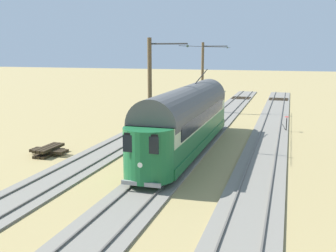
% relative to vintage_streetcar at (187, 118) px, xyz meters
% --- Properties ---
extents(ground_plane, '(220.00, 220.00, 0.00)m').
position_rel_vintage_streetcar_xyz_m(ground_plane, '(0.00, 0.57, -2.26)').
color(ground_plane, '#9E8956').
extents(track_streetcar_siding, '(2.80, 80.00, 0.18)m').
position_rel_vintage_streetcar_xyz_m(track_streetcar_siding, '(-5.02, 0.26, -2.21)').
color(track_streetcar_siding, slate).
rests_on(track_streetcar_siding, ground).
extents(track_adjacent_siding, '(2.80, 80.00, 0.18)m').
position_rel_vintage_streetcar_xyz_m(track_adjacent_siding, '(0.00, 0.26, -2.21)').
color(track_adjacent_siding, slate).
rests_on(track_adjacent_siding, ground).
extents(track_third_siding, '(2.80, 80.00, 0.18)m').
position_rel_vintage_streetcar_xyz_m(track_third_siding, '(5.02, 0.26, -2.21)').
color(track_third_siding, slate).
rests_on(track_third_siding, ground).
extents(vintage_streetcar, '(2.65, 17.25, 4.97)m').
position_rel_vintage_streetcar_xyz_m(vintage_streetcar, '(0.00, 0.00, 0.00)').
color(vintage_streetcar, '#196033').
rests_on(vintage_streetcar, ground).
extents(catenary_pole_foreground, '(2.79, 0.28, 7.42)m').
position_rel_vintage_streetcar_xyz_m(catenary_pole_foreground, '(2.50, -16.51, 1.61)').
color(catenary_pole_foreground, brown).
rests_on(catenary_pole_foreground, ground).
extents(catenary_pole_mid_near, '(2.79, 0.28, 7.42)m').
position_rel_vintage_streetcar_xyz_m(catenary_pole_mid_near, '(2.50, 0.05, 1.61)').
color(catenary_pole_mid_near, brown).
rests_on(catenary_pole_mid_near, ground).
extents(overhead_wire_run, '(2.58, 20.55, 0.18)m').
position_rel_vintage_streetcar_xyz_m(overhead_wire_run, '(0.10, -8.84, 4.62)').
color(overhead_wire_run, black).
rests_on(overhead_wire_run, ground).
extents(switch_stand, '(0.50, 0.30, 1.24)m').
position_rel_vintage_streetcar_xyz_m(switch_stand, '(-6.25, -8.64, -1.56)').
color(switch_stand, black).
rests_on(switch_stand, ground).
extents(spare_tie_stack, '(2.40, 2.40, 0.54)m').
position_rel_vintage_streetcar_xyz_m(spare_tie_stack, '(8.22, 3.56, -1.99)').
color(spare_tie_stack, '#2D2316').
rests_on(spare_tie_stack, ground).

